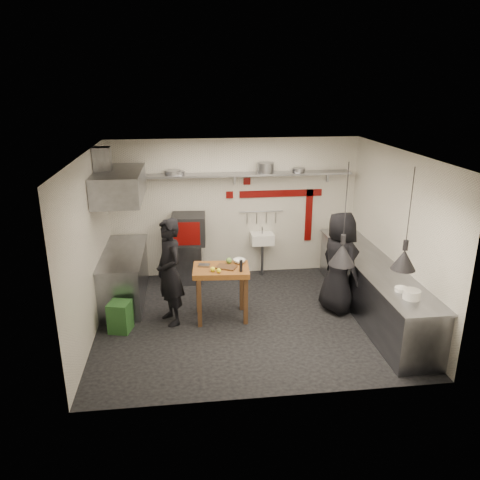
{
  "coord_description": "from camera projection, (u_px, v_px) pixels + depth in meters",
  "views": [
    {
      "loc": [
        -1.0,
        -7.04,
        3.83
      ],
      "look_at": [
        -0.11,
        0.3,
        1.32
      ],
      "focal_mm": 35.0,
      "sensor_mm": 36.0,
      "label": 1
    }
  ],
  "objects": [
    {
      "name": "veg_ball",
      "position": [
        229.0,
        261.0,
        7.88
      ],
      "size": [
        0.12,
        0.12,
        0.1
      ],
      "primitive_type": "sphere",
      "rotation": [
        0.0,
        0.0,
        0.23
      ],
      "color": "olive",
      "rests_on": "prep_table"
    },
    {
      "name": "sink_tap",
      "position": [
        262.0,
        230.0,
        9.52
      ],
      "size": [
        0.03,
        0.03,
        0.14
      ],
      "primitive_type": "cylinder",
      "color": "slate",
      "rests_on": "hand_sink"
    },
    {
      "name": "chef_left",
      "position": [
        170.0,
        272.0,
        7.59
      ],
      "size": [
        0.66,
        0.77,
        1.79
      ],
      "primitive_type": "imported",
      "rotation": [
        0.0,
        0.0,
        -1.15
      ],
      "color": "black",
      "rests_on": "floor"
    },
    {
      "name": "floor",
      "position": [
        248.0,
        319.0,
        7.96
      ],
      "size": [
        5.0,
        5.0,
        0.0
      ],
      "primitive_type": "plane",
      "color": "black",
      "rests_on": "ground"
    },
    {
      "name": "ceiling",
      "position": [
        249.0,
        154.0,
        7.07
      ],
      "size": [
        5.0,
        5.0,
        0.0
      ],
      "primitive_type": "plane",
      "color": "beige",
      "rests_on": "floor"
    },
    {
      "name": "lemon_b",
      "position": [
        219.0,
        271.0,
        7.5
      ],
      "size": [
        0.1,
        0.1,
        0.08
      ],
      "primitive_type": "sphere",
      "rotation": [
        0.0,
        0.0,
        -0.29
      ],
      "color": "yellow",
      "rests_on": "prep_table"
    },
    {
      "name": "shelf_bracket_right",
      "position": [
        328.0,
        176.0,
        9.48
      ],
      "size": [
        0.04,
        0.06,
        0.24
      ],
      "primitive_type": "cube",
      "color": "slate",
      "rests_on": "wall_back"
    },
    {
      "name": "shelf_bracket_mid",
      "position": [
        235.0,
        178.0,
        9.26
      ],
      "size": [
        0.04,
        0.06,
        0.24
      ],
      "primitive_type": "cube",
      "color": "slate",
      "rests_on": "wall_back"
    },
    {
      "name": "wall_front",
      "position": [
        273.0,
        298.0,
        5.54
      ],
      "size": [
        5.0,
        0.04,
        2.8
      ],
      "primitive_type": "cube",
      "color": "silver",
      "rests_on": "floor"
    },
    {
      "name": "hood_duct",
      "position": [
        102.0,
        162.0,
        7.86
      ],
      "size": [
        0.28,
        0.28,
        0.5
      ],
      "primitive_type": "cube",
      "color": "slate",
      "rests_on": "ceiling"
    },
    {
      "name": "heat_lamp_near",
      "position": [
        345.0,
        215.0,
        6.58
      ],
      "size": [
        0.46,
        0.46,
        1.5
      ],
      "primitive_type": null,
      "rotation": [
        0.0,
        0.0,
        -0.24
      ],
      "color": "black",
      "rests_on": "ceiling"
    },
    {
      "name": "oven_glass",
      "position": [
        186.0,
        233.0,
        8.92
      ],
      "size": [
        0.33,
        0.04,
        0.34
      ],
      "primitive_type": "cube",
      "rotation": [
        0.0,
        0.0,
        -0.06
      ],
      "color": "black",
      "rests_on": "oven_door"
    },
    {
      "name": "oven_door",
      "position": [
        187.0,
        234.0,
        8.89
      ],
      "size": [
        0.51,
        0.06,
        0.46
      ],
      "primitive_type": "cube",
      "rotation": [
        0.0,
        0.0,
        -0.06
      ],
      "color": "#5E0806",
      "rests_on": "combi_oven"
    },
    {
      "name": "red_band_horiz",
      "position": [
        281.0,
        193.0,
        9.49
      ],
      "size": [
        1.7,
        0.02,
        0.14
      ],
      "primitive_type": "cube",
      "color": "#5E0806",
      "rests_on": "wall_back"
    },
    {
      "name": "green_bin",
      "position": [
        120.0,
        317.0,
        7.51
      ],
      "size": [
        0.4,
        0.4,
        0.5
      ],
      "primitive_type": "cube",
      "rotation": [
        0.0,
        0.0,
        -0.25
      ],
      "color": "#235121",
      "rests_on": "floor"
    },
    {
      "name": "red_tile_a",
      "position": [
        247.0,
        181.0,
        9.32
      ],
      "size": [
        0.14,
        0.02,
        0.14
      ],
      "primitive_type": "cube",
      "color": "#5E0806",
      "rests_on": "wall_back"
    },
    {
      "name": "pan_far_left",
      "position": [
        173.0,
        173.0,
        8.93
      ],
      "size": [
        0.39,
        0.39,
        0.09
      ],
      "primitive_type": "cylinder",
      "rotation": [
        0.0,
        0.0,
        -0.3
      ],
      "color": "slate",
      "rests_on": "back_shelf"
    },
    {
      "name": "wall_left",
      "position": [
        89.0,
        247.0,
        7.23
      ],
      "size": [
        0.04,
        4.2,
        2.8
      ],
      "primitive_type": "cube",
      "color": "silver",
      "rests_on": "floor"
    },
    {
      "name": "hand_sink",
      "position": [
        262.0,
        239.0,
        9.58
      ],
      "size": [
        0.46,
        0.34,
        0.22
      ],
      "primitive_type": "cube",
      "color": "white",
      "rests_on": "wall_back"
    },
    {
      "name": "pepper_mill",
      "position": [
        241.0,
        266.0,
        7.52
      ],
      "size": [
        0.07,
        0.07,
        0.2
      ],
      "primitive_type": "cylinder",
      "rotation": [
        0.0,
        0.0,
        -0.34
      ],
      "color": "black",
      "rests_on": "prep_table"
    },
    {
      "name": "sink_drain",
      "position": [
        262.0,
        259.0,
        9.69
      ],
      "size": [
        0.06,
        0.06,
        0.66
      ],
      "primitive_type": "cylinder",
      "color": "slate",
      "rests_on": "floor"
    },
    {
      "name": "small_bowl_right",
      "position": [
        401.0,
        289.0,
        6.83
      ],
      "size": [
        0.22,
        0.22,
        0.05
      ],
      "primitive_type": "cylinder",
      "rotation": [
        0.0,
        0.0,
        0.13
      ],
      "color": "white",
      "rests_on": "counter_right_top"
    },
    {
      "name": "stock_pot",
      "position": [
        266.0,
        168.0,
        9.12
      ],
      "size": [
        0.41,
        0.41,
        0.2
      ],
      "primitive_type": "cylinder",
      "rotation": [
        0.0,
        0.0,
        -0.3
      ],
      "color": "slate",
      "rests_on": "back_shelf"
    },
    {
      "name": "counter_right_top",
      "position": [
        374.0,
        263.0,
        7.92
      ],
      "size": [
        0.76,
        3.9,
        0.03
      ],
      "primitive_type": "cube",
      "color": "slate",
      "rests_on": "counter_right"
    },
    {
      "name": "pan_mid_left",
      "position": [
        178.0,
        173.0,
        8.94
      ],
      "size": [
        0.27,
        0.27,
        0.07
      ],
      "primitive_type": "cylinder",
      "rotation": [
        0.0,
        0.0,
        -0.07
      ],
      "color": "slate",
      "rests_on": "back_shelf"
    },
    {
      "name": "wall_back",
      "position": [
        234.0,
        208.0,
        9.49
      ],
      "size": [
        5.0,
        0.04,
        2.8
      ],
      "primitive_type": "cube",
      "color": "silver",
      "rests_on": "floor"
    },
    {
      "name": "counter_left_top",
      "position": [
        122.0,
        253.0,
        8.41
      ],
      "size": [
        0.76,
        2.0,
        0.03
      ],
      "primitive_type": "cube",
      "color": "slate",
      "rests_on": "counter_left"
    },
    {
      "name": "counter_right",
      "position": [
        372.0,
        288.0,
        8.07
      ],
      "size": [
        0.7,
        3.8,
        0.9
      ],
      "primitive_type": "cube",
      "color": "slate",
      "rests_on": "floor"
    },
    {
      "name": "bowl",
      "position": [
        239.0,
        261.0,
        7.91
      ],
      "size": [
        0.24,
        0.24,
        0.06
      ],
      "primitive_type": "imported",
      "rotation": [
        0.0,
        0.0,
        -0.18
      ],
      "color": "white",
      "rests_on": "prep_table"
    },
    {
      "name": "cutting_board",
      "position": [
        226.0,
        267.0,
        7.71
      ],
      "size": [
        0.38,
        0.34,
        0.02
      ],
      "primitive_type": "cube",
      "rotation": [
        0.0,
        0.0,
        -0.43
      ],
      "color": "#4D301B",
      "rests_on": "prep_table"
    },
    {
      "name": "shelf_bracket_left",
      "position": [
        137.0,
        180.0,
        9.04
      ],
      "size": [
        0.04,
        0.06,
        0.24
      ],
      "primitive_type": "cube",
      "color": "slate",
      "rests_on": "wall_back"
    },
    {
      "name": "red_band_vert",
      "position": [
        309.0,
        215.0,
        9.71
      ],
      "size": [
        0.14,
        0.02,
        1.1
      ],
      "primitive_type": "cube",
      "color": "#5E0806",
      "rests_on": "wall_back"
    },
    {
      "name": "utensil_rail",
      "position": [
        261.0,
        211.0,
        9.54
      ],
      "size": [
        0.9,
        0.02,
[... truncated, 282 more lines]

